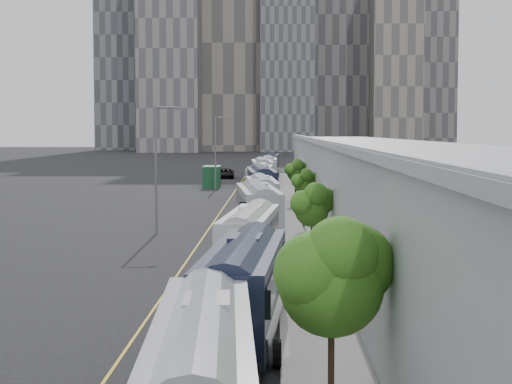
{
  "coord_description": "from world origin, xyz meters",
  "views": [
    {
      "loc": [
        3.85,
        -14.12,
        7.8
      ],
      "look_at": [
        2.27,
        52.91,
        3.0
      ],
      "focal_mm": 60.0,
      "sensor_mm": 36.0,
      "label": 1
    }
  ],
  "objects_px": {
    "bus_5": "(261,188)",
    "street_lamp_near": "(158,161)",
    "bus_6": "(260,182)",
    "bus_2": "(250,244)",
    "bus_3": "(258,214)",
    "suv": "(226,173)",
    "bus_9": "(270,166)",
    "bus_8": "(268,171)",
    "bus_7": "(262,175)",
    "bus_1": "(244,295)",
    "shipping_container": "(212,177)",
    "bus_4": "(262,200)",
    "street_lamp_far": "(217,148)"
  },
  "relations": [
    {
      "from": "street_lamp_near",
      "to": "street_lamp_far",
      "type": "bearing_deg",
      "value": 88.88
    },
    {
      "from": "street_lamp_near",
      "to": "suv",
      "type": "xyz_separation_m",
      "value": [
        0.59,
        76.29,
        -4.71
      ]
    },
    {
      "from": "bus_1",
      "to": "bus_5",
      "type": "relative_size",
      "value": 0.92
    },
    {
      "from": "suv",
      "to": "shipping_container",
      "type": "bearing_deg",
      "value": -93.91
    },
    {
      "from": "bus_8",
      "to": "bus_9",
      "type": "distance_m",
      "value": 15.79
    },
    {
      "from": "bus_9",
      "to": "shipping_container",
      "type": "bearing_deg",
      "value": -103.06
    },
    {
      "from": "bus_2",
      "to": "bus_3",
      "type": "relative_size",
      "value": 0.91
    },
    {
      "from": "bus_3",
      "to": "bus_7",
      "type": "bearing_deg",
      "value": 85.1
    },
    {
      "from": "bus_3",
      "to": "shipping_container",
      "type": "xyz_separation_m",
      "value": [
        -7.58,
        54.37,
        -0.15
      ]
    },
    {
      "from": "shipping_container",
      "to": "suv",
      "type": "xyz_separation_m",
      "value": [
        0.62,
        22.4,
        -0.66
      ]
    },
    {
      "from": "bus_3",
      "to": "street_lamp_far",
      "type": "relative_size",
      "value": 1.38
    },
    {
      "from": "suv",
      "to": "bus_4",
      "type": "bearing_deg",
      "value": -85.96
    },
    {
      "from": "bus_4",
      "to": "bus_1",
      "type": "bearing_deg",
      "value": -93.77
    },
    {
      "from": "street_lamp_near",
      "to": "bus_5",
      "type": "bearing_deg",
      "value": 75.39
    },
    {
      "from": "street_lamp_far",
      "to": "bus_6",
      "type": "bearing_deg",
      "value": -60.21
    },
    {
      "from": "bus_8",
      "to": "street_lamp_near",
      "type": "relative_size",
      "value": 1.4
    },
    {
      "from": "bus_1",
      "to": "shipping_container",
      "type": "xyz_separation_m",
      "value": [
        -7.7,
        85.77,
        -0.07
      ]
    },
    {
      "from": "bus_9",
      "to": "street_lamp_near",
      "type": "distance_m",
      "value": 83.41
    },
    {
      "from": "bus_8",
      "to": "bus_7",
      "type": "bearing_deg",
      "value": -93.45
    },
    {
      "from": "bus_3",
      "to": "bus_8",
      "type": "distance_m",
      "value": 67.65
    },
    {
      "from": "bus_9",
      "to": "suv",
      "type": "relative_size",
      "value": 2.35
    },
    {
      "from": "street_lamp_near",
      "to": "bus_8",
      "type": "bearing_deg",
      "value": 83.54
    },
    {
      "from": "bus_6",
      "to": "bus_9",
      "type": "height_order",
      "value": "bus_9"
    },
    {
      "from": "bus_9",
      "to": "shipping_container",
      "type": "relative_size",
      "value": 2.15
    },
    {
      "from": "bus_6",
      "to": "street_lamp_far",
      "type": "distance_m",
      "value": 12.64
    },
    {
      "from": "bus_1",
      "to": "bus_8",
      "type": "height_order",
      "value": "bus_8"
    },
    {
      "from": "bus_2",
      "to": "bus_1",
      "type": "bearing_deg",
      "value": -84.58
    },
    {
      "from": "bus_3",
      "to": "bus_6",
      "type": "height_order",
      "value": "bus_3"
    },
    {
      "from": "bus_6",
      "to": "suv",
      "type": "relative_size",
      "value": 2.23
    },
    {
      "from": "bus_4",
      "to": "bus_5",
      "type": "height_order",
      "value": "bus_5"
    },
    {
      "from": "bus_8",
      "to": "street_lamp_near",
      "type": "distance_m",
      "value": 67.71
    },
    {
      "from": "bus_9",
      "to": "bus_1",
      "type": "bearing_deg",
      "value": -88.03
    },
    {
      "from": "street_lamp_far",
      "to": "suv",
      "type": "bearing_deg",
      "value": 90.8
    },
    {
      "from": "bus_5",
      "to": "bus_6",
      "type": "xyz_separation_m",
      "value": [
        -0.34,
        10.96,
        -0.09
      ]
    },
    {
      "from": "street_lamp_near",
      "to": "suv",
      "type": "bearing_deg",
      "value": 89.56
    },
    {
      "from": "bus_3",
      "to": "bus_6",
      "type": "distance_m",
      "value": 39.34
    },
    {
      "from": "bus_9",
      "to": "suv",
      "type": "height_order",
      "value": "bus_9"
    },
    {
      "from": "bus_3",
      "to": "street_lamp_near",
      "type": "relative_size",
      "value": 1.38
    },
    {
      "from": "bus_3",
      "to": "suv",
      "type": "xyz_separation_m",
      "value": [
        -6.95,
        76.78,
        -0.81
      ]
    },
    {
      "from": "bus_7",
      "to": "bus_9",
      "type": "distance_m",
      "value": 28.08
    },
    {
      "from": "bus_3",
      "to": "bus_7",
      "type": "height_order",
      "value": "bus_7"
    },
    {
      "from": "bus_5",
      "to": "street_lamp_near",
      "type": "height_order",
      "value": "street_lamp_near"
    },
    {
      "from": "bus_4",
      "to": "street_lamp_near",
      "type": "xyz_separation_m",
      "value": [
        -7.57,
        -13.62,
        3.98
      ]
    },
    {
      "from": "bus_7",
      "to": "street_lamp_far",
      "type": "distance_m",
      "value": 9.05
    },
    {
      "from": "bus_3",
      "to": "bus_9",
      "type": "bearing_deg",
      "value": 84.27
    },
    {
      "from": "bus_6",
      "to": "street_lamp_near",
      "type": "bearing_deg",
      "value": -97.74
    },
    {
      "from": "bus_1",
      "to": "bus_3",
      "type": "relative_size",
      "value": 0.95
    },
    {
      "from": "bus_6",
      "to": "bus_2",
      "type": "bearing_deg",
      "value": -87.12
    },
    {
      "from": "bus_1",
      "to": "bus_5",
      "type": "xyz_separation_m",
      "value": [
        -0.39,
        59.78,
        0.14
      ]
    },
    {
      "from": "bus_2",
      "to": "bus_6",
      "type": "relative_size",
      "value": 0.93
    }
  ]
}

